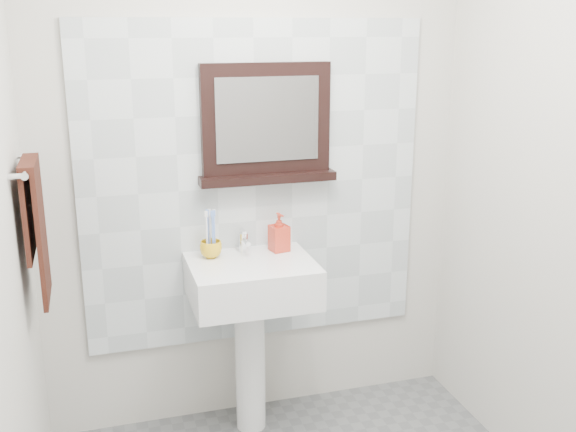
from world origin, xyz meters
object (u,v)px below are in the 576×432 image
object	(u,v)px
framed_mirror	(266,126)
hand_towel	(35,220)
pedestal_sink	(251,299)
soap_dispenser	(279,232)
toothbrush_cup	(211,249)

from	to	relation	value
framed_mirror	hand_towel	distance (m)	1.08
pedestal_sink	framed_mirror	world-z (taller)	framed_mirror
pedestal_sink	soap_dispenser	world-z (taller)	soap_dispenser
framed_mirror	soap_dispenser	bearing A→B (deg)	-66.82
toothbrush_cup	soap_dispenser	bearing A→B (deg)	0.77
soap_dispenser	hand_towel	size ratio (longest dim) A/B	0.33
soap_dispenser	framed_mirror	distance (m)	0.49
toothbrush_cup	hand_towel	bearing A→B (deg)	-161.74
hand_towel	pedestal_sink	bearing A→B (deg)	8.74
hand_towel	soap_dispenser	bearing A→B (deg)	13.01
soap_dispenser	hand_towel	bearing A→B (deg)	-178.17
toothbrush_cup	soap_dispenser	size ratio (longest dim) A/B	0.55
pedestal_sink	hand_towel	distance (m)	1.00
pedestal_sink	hand_towel	size ratio (longest dim) A/B	1.75
soap_dispenser	framed_mirror	xyz separation A→B (m)	(-0.04, 0.08, 0.48)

